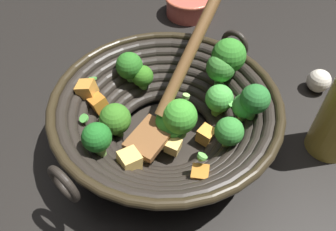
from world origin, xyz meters
TOP-DOWN VIEW (x-y plane):
  - ground_plane at (0.00, 0.00)m, footprint 4.00×4.00m
  - wok at (-0.00, -0.00)m, footprint 0.39×0.34m
  - prep_bowl at (-0.24, -0.31)m, footprint 0.12×0.12m
  - garlic_bulb at (-0.30, 0.04)m, footprint 0.04×0.04m

SIDE VIEW (x-z plane):
  - ground_plane at x=0.00m, z-range 0.00..0.00m
  - garlic_bulb at x=-0.30m, z-range 0.00..0.04m
  - prep_bowl at x=-0.24m, z-range 0.00..0.05m
  - wok at x=0.00m, z-range -0.06..0.19m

